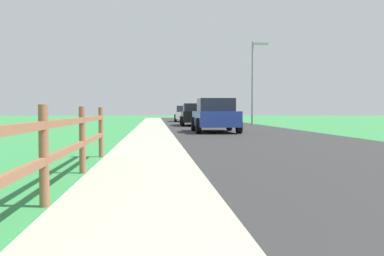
{
  "coord_description": "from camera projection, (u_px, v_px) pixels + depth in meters",
  "views": [
    {
      "loc": [
        -0.83,
        0.93,
        1.09
      ],
      "look_at": [
        0.1,
        11.31,
        0.64
      ],
      "focal_mm": 39.31,
      "sensor_mm": 36.0,
      "label": 1
    }
  ],
  "objects": [
    {
      "name": "ground_plane",
      "position": [
        169.0,
        129.0,
        24.07
      ],
      "size": [
        120.0,
        120.0,
        0.0
      ],
      "primitive_type": "plane",
      "color": "#328142"
    },
    {
      "name": "road_asphalt",
      "position": [
        224.0,
        127.0,
        26.37
      ],
      "size": [
        7.0,
        66.0,
        0.01
      ],
      "primitive_type": "cube",
      "color": "#2C2C2C",
      "rests_on": "ground"
    },
    {
      "name": "curb_concrete",
      "position": [
        119.0,
        128.0,
        25.79
      ],
      "size": [
        6.0,
        66.0,
        0.01
      ],
      "primitive_type": "cube",
      "color": "#A2A38E",
      "rests_on": "ground"
    },
    {
      "name": "grass_verge",
      "position": [
        94.0,
        128.0,
        25.66
      ],
      "size": [
        5.0,
        66.0,
        0.0
      ],
      "primitive_type": "cube",
      "color": "#328142",
      "rests_on": "ground"
    },
    {
      "name": "rail_fence",
      "position": [
        44.0,
        148.0,
        4.66
      ],
      "size": [
        0.11,
        10.13,
        1.15
      ],
      "color": "brown",
      "rests_on": "ground"
    },
    {
      "name": "parked_suv_blue",
      "position": [
        215.0,
        116.0,
        20.64
      ],
      "size": [
        2.14,
        4.41,
        1.65
      ],
      "color": "navy",
      "rests_on": "ground"
    },
    {
      "name": "parked_car_black",
      "position": [
        195.0,
        115.0,
        29.35
      ],
      "size": [
        2.16,
        4.91,
        1.54
      ],
      "color": "black",
      "rests_on": "ground"
    },
    {
      "name": "parked_car_white",
      "position": [
        185.0,
        114.0,
        39.67
      ],
      "size": [
        2.25,
        4.5,
        1.49
      ],
      "color": "white",
      "rests_on": "ground"
    },
    {
      "name": "street_lamp",
      "position": [
        254.0,
        75.0,
        29.62
      ],
      "size": [
        1.17,
        0.2,
        5.91
      ],
      "color": "gray",
      "rests_on": "ground"
    }
  ]
}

